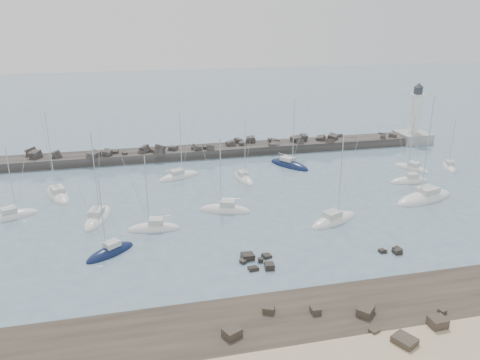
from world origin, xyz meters
name	(u,v)px	position (x,y,z in m)	size (l,w,h in m)	color
ground	(266,229)	(0.00, 0.00, 0.00)	(400.00, 400.00, 0.00)	slate
rock_shelf	(324,324)	(-0.34, -22.04, 0.02)	(140.00, 12.23, 2.13)	#2D251F
rock_cluster_near	(257,263)	(-3.77, -9.07, 0.09)	(4.40, 4.31, 1.44)	black
rock_cluster_far	(394,252)	(14.05, -10.38, 0.12)	(3.06, 1.82, 1.15)	black
breakwater	(184,155)	(-7.38, 37.98, 0.31)	(115.00, 6.89, 5.15)	#2D2A28
lighthouse	(413,129)	(47.00, 38.00, 3.09)	(7.00, 7.00, 14.60)	gray
sailboat_0	(13,217)	(-36.07, 12.34, 0.15)	(7.63, 5.04, 11.83)	white
sailboat_1	(58,195)	(-30.69, 20.18, 0.14)	(6.30, 10.11, 15.21)	white
sailboat_2	(110,253)	(-21.43, -2.50, 0.15)	(6.87, 5.84, 11.23)	#0E1A3E
sailboat_3	(98,218)	(-23.54, 8.84, 0.15)	(5.19, 9.43, 14.33)	white
sailboat_4	(179,177)	(-9.81, 24.80, 0.14)	(8.74, 5.73, 13.30)	white
sailboat_5	(225,210)	(-4.46, 7.47, 0.16)	(8.32, 5.13, 12.84)	white
sailboat_6	(244,179)	(1.69, 21.01, 0.14)	(3.54, 7.78, 11.95)	white
sailboat_7	(334,221)	(10.41, 0.12, 0.14)	(9.25, 6.16, 14.10)	white
sailboat_8	(289,165)	(12.50, 26.79, 0.15)	(7.41, 9.45, 14.79)	#0E1A3E
sailboat_9	(409,181)	(30.72, 12.88, 0.15)	(7.45, 2.54, 11.91)	white
sailboat_10	(411,169)	(35.28, 19.43, 0.13)	(5.47, 7.49, 11.62)	white
sailboat_11	(424,199)	(28.46, 4.82, 0.15)	(12.41, 6.73, 18.56)	white
sailboat_12	(449,167)	(42.96, 18.43, 0.15)	(4.54, 7.01, 10.89)	white
sailboat_13	(154,229)	(-15.61, 3.30, 0.15)	(7.66, 3.16, 12.01)	white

